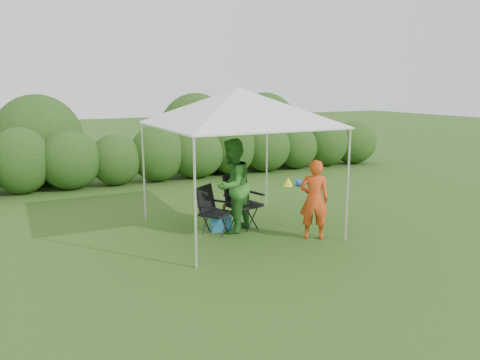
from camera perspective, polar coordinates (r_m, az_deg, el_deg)
name	(u,v)px	position (r m, az deg, el deg)	size (l,w,h in m)	color
ground	(250,237)	(9.09, 1.24, -6.94)	(70.00, 70.00, 0.00)	#355C1C
hedge	(162,154)	(14.39, -9.54, 3.11)	(16.70, 1.53, 1.80)	#2A4F19
canopy	(238,107)	(9.08, -0.18, 8.89)	(3.10, 3.10, 2.83)	silver
chair_right	(241,198)	(9.57, 0.10, -2.16)	(0.78, 0.73, 1.09)	black
chair_left	(211,207)	(9.15, -3.52, -3.31)	(0.75, 0.74, 0.95)	black
man	(314,200)	(8.90, 9.02, -2.38)	(0.56, 0.36, 1.52)	#E04919
woman	(232,186)	(9.20, -0.98, -0.71)	(0.90, 0.70, 1.86)	#317927
cooler	(221,222)	(9.44, -2.38, -5.13)	(0.47, 0.39, 0.35)	teal
bottle	(224,209)	(9.35, -1.96, -3.50)	(0.06, 0.06, 0.22)	#592D0C
lawn_toy	(291,182)	(13.65, 6.22, -0.23)	(0.51, 0.43, 0.26)	yellow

